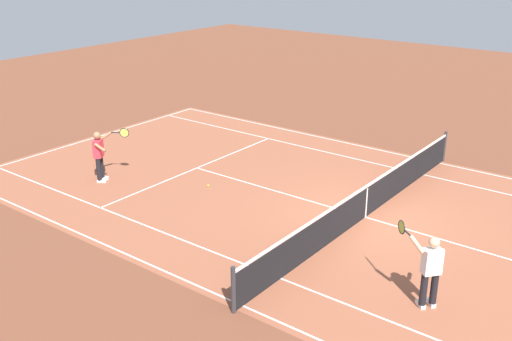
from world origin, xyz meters
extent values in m
plane|color=brown|center=(0.00, 0.00, 0.00)|extent=(60.00, 60.00, 0.00)
cube|color=#935138|center=(0.00, 0.00, 0.00)|extent=(24.20, 11.40, 0.00)
cube|color=white|center=(11.90, 0.00, 0.00)|extent=(0.05, 11.00, 0.01)
cube|color=white|center=(0.00, -5.50, 0.00)|extent=(23.80, 0.05, 0.01)
cube|color=white|center=(0.00, 5.50, 0.00)|extent=(23.80, 0.05, 0.01)
cube|color=white|center=(0.00, -4.11, 0.00)|extent=(23.80, 0.05, 0.01)
cube|color=white|center=(0.00, 4.11, 0.00)|extent=(23.80, 0.05, 0.01)
cube|color=white|center=(6.40, 0.00, 0.00)|extent=(0.05, 8.22, 0.01)
cube|color=white|center=(0.00, 0.00, 0.00)|extent=(12.80, 0.05, 0.01)
cube|color=white|center=(11.75, 0.00, 0.00)|extent=(0.30, 0.05, 0.01)
cylinder|color=#2D2D33|center=(0.00, -5.80, 0.54)|extent=(0.10, 0.10, 1.08)
cylinder|color=#2D2D33|center=(0.00, 5.80, 0.54)|extent=(0.10, 0.10, 1.08)
cube|color=black|center=(0.00, 0.00, 0.44)|extent=(0.02, 11.60, 0.88)
cube|color=white|center=(0.00, 0.00, 0.95)|extent=(0.04, 11.60, 0.06)
cube|color=white|center=(0.00, 0.00, 0.44)|extent=(0.04, 0.06, 0.88)
cylinder|color=black|center=(8.00, 2.83, 0.45)|extent=(0.15, 0.15, 0.74)
cube|color=white|center=(7.95, 2.80, 0.04)|extent=(0.30, 0.24, 0.09)
cylinder|color=black|center=(8.13, 2.63, 0.45)|extent=(0.15, 0.15, 0.74)
cube|color=white|center=(8.08, 2.60, 0.04)|extent=(0.30, 0.24, 0.09)
cube|color=#E03342|center=(8.07, 2.73, 1.10)|extent=(0.41, 0.45, 0.56)
sphere|color=#9E704C|center=(8.07, 2.73, 1.53)|extent=(0.23, 0.23, 0.23)
cylinder|color=#9E704C|center=(7.77, 2.87, 1.23)|extent=(0.42, 0.18, 0.26)
cylinder|color=#9E704C|center=(8.07, 2.40, 1.43)|extent=(0.33, 0.38, 0.30)
cylinder|color=#232326|center=(7.83, 2.18, 1.54)|extent=(0.26, 0.18, 0.04)
torus|color=#232326|center=(7.59, 2.03, 1.54)|extent=(0.28, 0.19, 0.31)
cylinder|color=#C6D84C|center=(7.59, 2.03, 1.54)|extent=(0.23, 0.15, 0.27)
cylinder|color=black|center=(-3.20, 3.07, 0.45)|extent=(0.15, 0.15, 0.74)
cube|color=white|center=(-3.15, 3.03, 0.04)|extent=(0.29, 0.26, 0.09)
cylinder|color=black|center=(-3.04, 3.26, 0.45)|extent=(0.15, 0.15, 0.74)
cube|color=white|center=(-3.00, 3.22, 0.04)|extent=(0.29, 0.26, 0.09)
cube|color=white|center=(-3.12, 3.16, 1.10)|extent=(0.43, 0.45, 0.56)
sphere|color=#DBAA84|center=(-3.12, 3.16, 1.53)|extent=(0.23, 0.23, 0.23)
cylinder|color=#DBAA84|center=(-3.16, 2.84, 1.23)|extent=(0.29, 0.40, 0.26)
cylinder|color=#DBAA84|center=(-2.81, 3.27, 1.43)|extent=(0.42, 0.23, 0.30)
cylinder|color=#232326|center=(-2.53, 3.12, 1.54)|extent=(0.24, 0.21, 0.04)
torus|color=#232326|center=(-2.30, 2.93, 1.54)|extent=(0.26, 0.22, 0.31)
cylinder|color=#C6D84C|center=(-2.30, 2.93, 1.54)|extent=(0.21, 0.18, 0.27)
sphere|color=#CCE01E|center=(4.99, 1.00, 0.03)|extent=(0.07, 0.07, 0.07)
camera|label=1|loc=(-6.79, 13.91, 7.23)|focal=41.95mm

